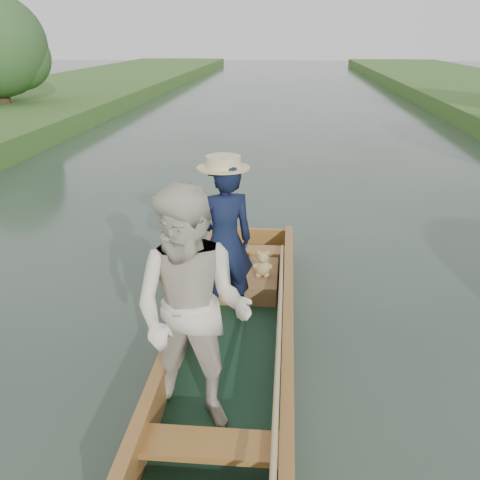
{
  "coord_description": "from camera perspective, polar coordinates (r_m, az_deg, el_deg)",
  "views": [
    {
      "loc": [
        0.45,
        -4.46,
        2.92
      ],
      "look_at": [
        0.0,
        0.6,
        0.95
      ],
      "focal_mm": 40.0,
      "sensor_mm": 36.0,
      "label": 1
    }
  ],
  "objects": [
    {
      "name": "ground",
      "position": [
        5.35,
        -0.58,
        -11.89
      ],
      "size": [
        120.0,
        120.0,
        0.0
      ],
      "primitive_type": "plane",
      "color": "#283D30",
      "rests_on": "ground"
    },
    {
      "name": "trees_far",
      "position": [
        12.69,
        2.5,
        19.01
      ],
      "size": [
        22.88,
        13.92,
        4.56
      ],
      "color": "#47331E",
      "rests_on": "ground"
    },
    {
      "name": "punt",
      "position": [
        4.72,
        -2.45,
        -6.83
      ],
      "size": [
        1.28,
        5.08,
        1.98
      ],
      "color": "#13321F",
      "rests_on": "ground"
    }
  ]
}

